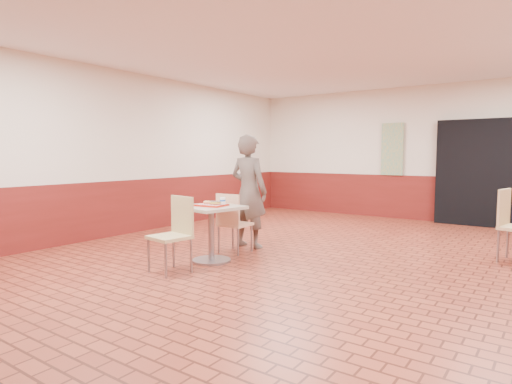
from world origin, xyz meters
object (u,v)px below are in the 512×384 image
Objects in this scene: chair_main_back at (232,220)px; customer at (249,192)px; ring_donut at (207,202)px; paper_cup at (223,201)px; main_table at (211,224)px; long_john_donut at (215,203)px; serving_tray at (211,205)px; chair_main_front at (175,230)px.

customer is at bearing -86.91° from chair_main_back.
paper_cup is (0.24, 0.04, 0.03)m from ring_donut.
long_john_donut is (0.08, -0.01, 0.30)m from main_table.
main_table is 1.93× the size of serving_tray.
chair_main_front reaches higher than serving_tray.
main_table is at bearing 97.33° from customer.
paper_cup is (0.15, 0.07, 0.06)m from serving_tray.
chair_main_front reaches higher than main_table.
chair_main_front is 9.85× the size of paper_cup.
long_john_donut is 1.73× the size of paper_cup.
customer is (-0.08, 1.69, 0.36)m from chair_main_front.
chair_main_front is at bearing -101.12° from long_john_donut.
main_table is 0.37m from paper_cup.
ring_donut is at bearing 92.11° from customer.
paper_cup is (0.07, 0.08, 0.03)m from long_john_donut.
chair_main_back is 0.62m from customer.
serving_tray is (0.08, -0.57, 0.28)m from chair_main_back.
serving_tray is at bearing 173.73° from long_john_donut.
customer reaches higher than paper_cup.
customer is (-0.04, 0.48, 0.39)m from chair_main_back.
chair_main_back is at bearing 95.73° from customer.
chair_main_front reaches higher than ring_donut.
chair_main_back is 9.34× the size of paper_cup.
long_john_donut is (0.12, 0.63, 0.29)m from chair_main_front.
chair_main_front is 1.21m from chair_main_back.
chair_main_front is at bearing 93.14° from customer.
chair_main_back reaches higher than paper_cup.
main_table is 0.86× the size of chair_main_back.
long_john_donut is at bearing -6.27° from serving_tray.
customer is 1.06m from serving_tray.
main_table is 0.43× the size of customer.
main_table is 0.64m from chair_main_front.
serving_tray is 2.41× the size of long_john_donut.
chair_main_front is 5.69× the size of long_john_donut.
chair_main_front reaches higher than long_john_donut.
customer is at bearing 101.32° from chair_main_front.
customer is 1.01m from paper_cup.
chair_main_back is at bearing 114.88° from paper_cup.
serving_tray is at bearing 97.33° from customer.
main_table is at bearing 96.04° from chair_main_back.
long_john_donut reaches higher than main_table.
paper_cup is at bearing 26.52° from main_table.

